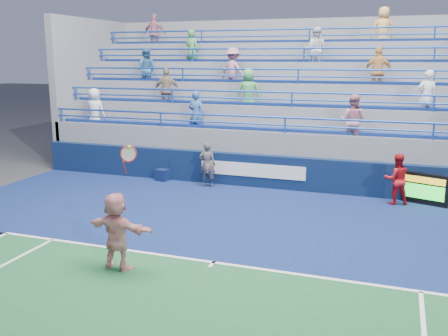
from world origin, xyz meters
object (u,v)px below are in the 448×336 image
at_px(serve_speed_board, 425,189).
at_px(line_judge, 207,165).
at_px(judge_chair, 163,174).
at_px(tennis_player, 117,231).
at_px(ball_girl, 396,179).

bearing_deg(serve_speed_board, line_judge, -178.61).
bearing_deg(judge_chair, tennis_player, -70.87).
height_order(line_judge, ball_girl, ball_girl).
xyz_separation_m(serve_speed_board, ball_girl, (-0.82, -0.24, 0.29)).
distance_m(serve_speed_board, tennis_player, 9.34).
bearing_deg(line_judge, judge_chair, -22.35).
xyz_separation_m(serve_speed_board, judge_chair, (-8.61, 0.10, -0.23)).
bearing_deg(judge_chair, line_judge, -8.61).
bearing_deg(line_judge, serve_speed_board, 167.64).
relative_size(judge_chair, ball_girl, 0.49).
relative_size(tennis_player, ball_girl, 1.71).
height_order(serve_speed_board, line_judge, line_judge).
bearing_deg(judge_chair, ball_girl, -2.51).
bearing_deg(ball_girl, tennis_player, 34.37).
height_order(tennis_player, ball_girl, tennis_player).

